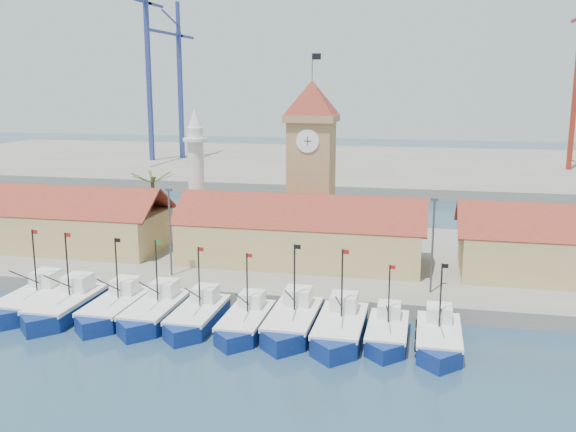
% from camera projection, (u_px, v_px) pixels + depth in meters
% --- Properties ---
extents(ground, '(400.00, 400.00, 0.00)m').
position_uv_depth(ground, '(254.00, 344.00, 52.18)').
color(ground, navy).
rests_on(ground, ground).
extents(quay, '(140.00, 32.00, 1.50)m').
position_uv_depth(quay, '(308.00, 258.00, 75.00)').
color(quay, gray).
rests_on(quay, ground).
extents(terminal, '(240.00, 80.00, 2.00)m').
position_uv_depth(terminal, '(372.00, 166.00, 157.24)').
color(terminal, gray).
rests_on(terminal, ground).
extents(boat_0, '(3.86, 10.58, 8.00)m').
position_uv_depth(boat_0, '(32.00, 302.00, 59.71)').
color(boat_0, navy).
rests_on(boat_0, ground).
extents(boat_1, '(3.88, 10.64, 8.05)m').
position_uv_depth(boat_1, '(64.00, 307.00, 58.32)').
color(boat_1, navy).
rests_on(boat_1, ground).
extents(boat_2, '(3.70, 10.12, 7.66)m').
position_uv_depth(boat_2, '(114.00, 310.00, 57.85)').
color(boat_2, navy).
rests_on(boat_2, ground).
extents(boat_3, '(3.70, 10.13, 7.67)m').
position_uv_depth(boat_3, '(154.00, 313.00, 57.01)').
color(boat_3, navy).
rests_on(boat_3, ground).
extents(boat_4, '(3.53, 9.67, 7.32)m').
position_uv_depth(boat_4, '(197.00, 318.00, 55.97)').
color(boat_4, navy).
rests_on(boat_4, ground).
extents(boat_5, '(3.43, 9.40, 7.11)m').
position_uv_depth(boat_5, '(245.00, 324.00, 54.66)').
color(boat_5, navy).
rests_on(boat_5, ground).
extents(boat_6, '(3.84, 10.51, 7.95)m').
position_uv_depth(boat_6, '(292.00, 323.00, 54.48)').
color(boat_6, navy).
rests_on(boat_6, ground).
extents(boat_7, '(3.82, 10.46, 7.92)m').
position_uv_depth(boat_7, '(340.00, 330.00, 52.98)').
color(boat_7, navy).
rests_on(boat_7, ground).
extents(boat_8, '(3.24, 8.88, 6.72)m').
position_uv_depth(boat_8, '(387.00, 334.00, 52.44)').
color(boat_8, navy).
rests_on(boat_8, ground).
extents(boat_9, '(3.49, 9.57, 7.24)m').
position_uv_depth(boat_9, '(439.00, 340.00, 51.13)').
color(boat_9, navy).
rests_on(boat_9, ground).
extents(hall_left, '(31.20, 10.13, 7.61)m').
position_uv_depth(hall_left, '(41.00, 226.00, 77.17)').
color(hall_left, tan).
rests_on(hall_left, quay).
extents(hall_center, '(27.04, 10.13, 7.61)m').
position_uv_depth(hall_center, '(301.00, 239.00, 70.51)').
color(hall_center, tan).
rests_on(hall_center, quay).
extents(clock_tower, '(5.80, 5.80, 22.70)m').
position_uv_depth(clock_tower, '(311.00, 161.00, 74.63)').
color(clock_tower, '#A88156').
rests_on(clock_tower, quay).
extents(minaret, '(3.00, 3.00, 16.30)m').
position_uv_depth(minaret, '(196.00, 174.00, 80.12)').
color(minaret, silver).
rests_on(minaret, quay).
extents(palm_tree, '(5.60, 5.03, 8.39)m').
position_uv_depth(palm_tree, '(153.00, 203.00, 79.95)').
color(palm_tree, brown).
rests_on(palm_tree, quay).
extents(lamp_posts, '(80.70, 0.25, 9.03)m').
position_uv_depth(lamp_posts, '(291.00, 234.00, 62.25)').
color(lamp_posts, '#3F3F44').
rests_on(lamp_posts, quay).
extents(crane_blue_far, '(1.00, 36.11, 45.85)m').
position_uv_depth(crane_blue_far, '(145.00, 54.00, 153.70)').
color(crane_blue_far, navy).
rests_on(crane_blue_far, terminal).
extents(crane_blue_near, '(1.00, 29.16, 38.54)m').
position_uv_depth(crane_blue_near, '(178.00, 74.00, 159.96)').
color(crane_blue_near, navy).
rests_on(crane_blue_near, terminal).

